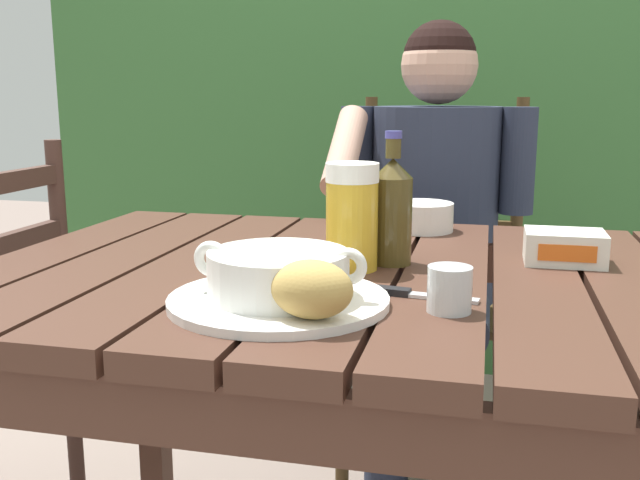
# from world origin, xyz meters

# --- Properties ---
(dining_table) EXTENTS (1.25, 0.89, 0.76)m
(dining_table) POSITION_xyz_m (0.00, 0.00, 0.66)
(dining_table) COLOR #462A1F
(dining_table) RESTS_ON ground_plane
(hedge_backdrop) EXTENTS (3.01, 0.83, 2.70)m
(hedge_backdrop) POSITION_xyz_m (-0.10, 1.81, 1.09)
(hedge_backdrop) COLOR #376634
(hedge_backdrop) RESTS_ON ground_plane
(chair_near_diner) EXTENTS (0.47, 0.44, 1.02)m
(chair_near_diner) POSITION_xyz_m (0.07, 0.88, 0.49)
(chair_near_diner) COLOR #48341B
(chair_near_diner) RESTS_ON ground_plane
(person_eating) EXTENTS (0.48, 0.47, 1.21)m
(person_eating) POSITION_xyz_m (0.07, 0.68, 0.71)
(person_eating) COLOR #293044
(person_eating) RESTS_ON ground_plane
(serving_plate) EXTENTS (0.30, 0.30, 0.01)m
(serving_plate) POSITION_xyz_m (-0.07, -0.23, 0.76)
(serving_plate) COLOR white
(serving_plate) RESTS_ON dining_table
(soup_bowl) EXTENTS (0.24, 0.19, 0.07)m
(soup_bowl) POSITION_xyz_m (-0.07, -0.23, 0.80)
(soup_bowl) COLOR white
(soup_bowl) RESTS_ON serving_plate
(bread_roll) EXTENTS (0.11, 0.08, 0.07)m
(bread_roll) POSITION_xyz_m (0.00, -0.31, 0.80)
(bread_roll) COLOR tan
(bread_roll) RESTS_ON serving_plate
(beer_glass) EXTENTS (0.08, 0.08, 0.17)m
(beer_glass) POSITION_xyz_m (-0.01, -0.01, 0.84)
(beer_glass) COLOR gold
(beer_glass) RESTS_ON dining_table
(beer_bottle) EXTENTS (0.07, 0.07, 0.22)m
(beer_bottle) POSITION_xyz_m (0.05, 0.04, 0.85)
(beer_bottle) COLOR #493C19
(beer_bottle) RESTS_ON dining_table
(water_glass_small) EXTENTS (0.06, 0.06, 0.06)m
(water_glass_small) POSITION_xyz_m (0.16, -0.21, 0.79)
(water_glass_small) COLOR silver
(water_glass_small) RESTS_ON dining_table
(butter_tub) EXTENTS (0.13, 0.10, 0.05)m
(butter_tub) POSITION_xyz_m (0.33, 0.11, 0.78)
(butter_tub) COLOR white
(butter_tub) RESTS_ON dining_table
(table_knife) EXTENTS (0.16, 0.04, 0.01)m
(table_knife) POSITION_xyz_m (0.10, -0.15, 0.76)
(table_knife) COLOR silver
(table_knife) RESTS_ON dining_table
(diner_bowl) EXTENTS (0.13, 0.13, 0.06)m
(diner_bowl) POSITION_xyz_m (0.07, 0.35, 0.79)
(diner_bowl) COLOR white
(diner_bowl) RESTS_ON dining_table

